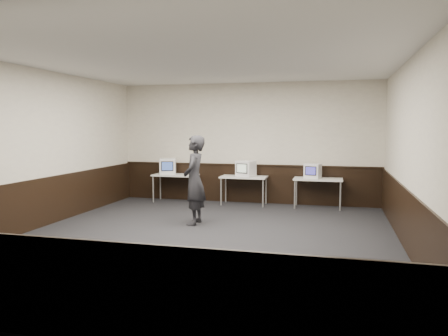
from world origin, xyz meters
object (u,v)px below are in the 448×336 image
Objects in this scene: desk_left at (175,177)px; emac_left at (168,166)px; desk_center at (244,179)px; emac_center at (246,168)px; emac_right at (313,171)px; person at (194,180)px; desk_right at (318,181)px.

desk_left is 2.13× the size of emac_left.
desk_center is at bearing 0.00° from desk_left.
emac_center reaches higher than emac_right.
emac_left is 0.30× the size of person.
emac_center is 2.55m from person.
emac_center is (-1.84, -0.02, 0.28)m from desk_right.
emac_right is at bearing 16.61° from emac_center.
person is (-0.53, -2.50, 0.25)m from desk_center.
person is (-2.30, -2.49, -0.01)m from emac_right.
person is (1.37, -2.50, 0.25)m from desk_left.
emac_left reaches higher than desk_center.
emac_center is (0.06, -0.02, 0.28)m from desk_center.
desk_right is (3.80, 0.00, 0.00)m from desk_left.
desk_right is 4.03m from emac_left.
desk_center is 1.90m from desk_right.
emac_left is (-4.02, 0.00, 0.29)m from desk_right.
desk_left is at bearing 180.00° from desk_right.
desk_center is 2.13× the size of emac_left.
person reaches higher than emac_left.
desk_left and desk_center have the same top height.
emac_center is at bearing 163.26° from person.
emac_left reaches higher than desk_left.
desk_center is at bearing 164.64° from person.
desk_left is 0.36m from emac_left.
person reaches higher than desk_center.
person reaches higher than emac_right.
desk_left is 1.90m from desk_center.
emac_right is (3.67, -0.02, 0.26)m from desk_left.
emac_center is at bearing -168.09° from emac_right.
emac_center is 1.16× the size of emac_right.
desk_center is 0.65× the size of person.
emac_left is 3.88m from emac_right.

